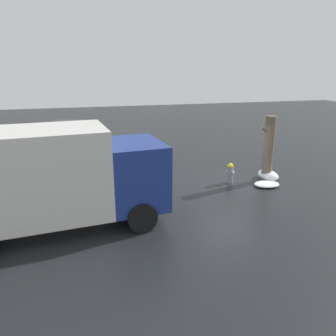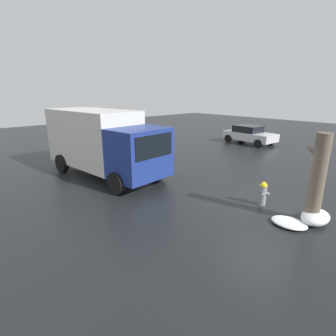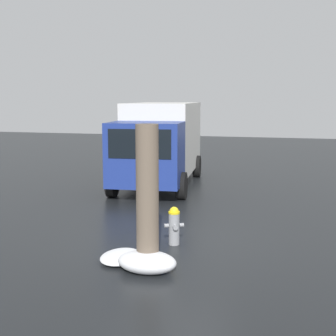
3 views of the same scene
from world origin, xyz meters
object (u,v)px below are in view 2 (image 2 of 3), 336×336
Objects in this scene: fire_hydrant at (263,193)px; parked_car at (249,134)px; tree_trunk at (317,179)px; delivery_truck at (103,141)px.

fire_hydrant is 12.04m from parked_car.
tree_trunk is (-1.68, 0.09, 0.97)m from fire_hydrant.
delivery_truck reaches higher than parked_car.
delivery_truck is at bearing 14.49° from tree_trunk.
delivery_truck is 12.47m from parked_car.
delivery_truck reaches higher than fire_hydrant.
tree_trunk reaches higher than fire_hydrant.
delivery_truck is (7.05, 2.34, 1.23)m from fire_hydrant.
parked_car is (6.58, -10.08, 0.27)m from fire_hydrant.
tree_trunk is 9.02m from delivery_truck.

